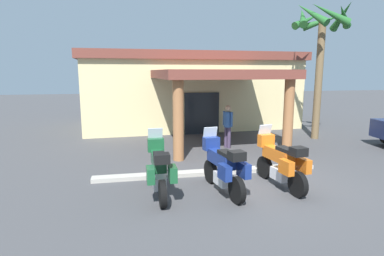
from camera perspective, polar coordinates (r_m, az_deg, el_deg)
name	(u,v)px	position (r m, az deg, el deg)	size (l,w,h in m)	color
ground_plane	(260,182)	(9.47, 12.11, -9.41)	(80.00, 80.00, 0.00)	#424244
motel_building	(189,89)	(18.72, -0.54, 7.04)	(12.35, 11.51, 4.18)	beige
motorcycle_green	(159,169)	(8.10, -5.97, -7.39)	(0.70, 2.21, 1.61)	black
motorcycle_blue	(223,167)	(8.30, 5.67, -6.96)	(0.84, 2.20, 1.61)	black
motorcycle_orange	(281,162)	(8.97, 15.76, -5.98)	(0.79, 2.21, 1.61)	black
pedestrian	(228,123)	(13.12, 6.46, 0.85)	(0.32, 0.48, 1.77)	#3F334C
palm_tree_near_portico	(321,35)	(15.93, 22.29, 15.24)	(2.66, 2.71, 6.22)	brown
curb_strip	(208,172)	(9.90, 2.98, -7.97)	(6.97, 0.36, 0.12)	#ADA89E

